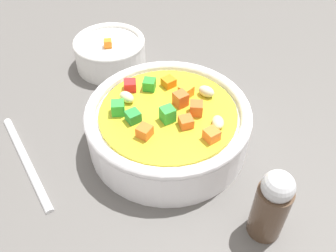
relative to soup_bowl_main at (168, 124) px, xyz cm
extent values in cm
cube|color=#565451|center=(0.00, -0.01, -3.81)|extent=(140.00, 140.00, 2.00)
cylinder|color=white|center=(0.00, -0.01, -0.68)|extent=(17.23, 17.23, 4.24)
torus|color=white|center=(0.00, -0.01, 1.80)|extent=(17.39, 17.39, 1.20)
cylinder|color=gold|center=(0.00, -0.01, 1.64)|extent=(14.38, 14.38, 0.40)
ellipsoid|color=beige|center=(-2.17, 4.13, 2.37)|extent=(1.33, 1.91, 1.06)
cube|color=orange|center=(-0.34, -2.70, 2.33)|extent=(1.71, 1.71, 0.98)
ellipsoid|color=beige|center=(2.44, -4.72, 2.22)|extent=(2.06, 2.13, 0.76)
cube|color=#D55C26|center=(1.99, -2.08, 2.51)|extent=(1.83, 1.83, 1.34)
cube|color=#268637|center=(-3.49, 1.31, 2.39)|extent=(1.45, 1.45, 1.09)
ellipsoid|color=beige|center=(4.80, -0.77, 2.42)|extent=(1.56, 2.03, 1.15)
cube|color=red|center=(-0.73, 5.48, 2.39)|extent=(1.81, 1.81, 1.10)
cube|color=green|center=(-0.83, -0.90, 2.60)|extent=(1.54, 1.54, 1.52)
cube|color=orange|center=(3.19, 0.71, 2.44)|extent=(1.41, 1.41, 1.19)
cube|color=orange|center=(-3.94, -1.10, 2.41)|extent=(1.62, 1.62, 1.14)
cube|color=orange|center=(0.58, -5.63, 2.40)|extent=(1.43, 1.43, 1.13)
cube|color=#E65C27|center=(1.73, 0.03, 2.58)|extent=(1.44, 1.44, 1.48)
cube|color=green|center=(0.94, 4.18, 2.43)|extent=(1.82, 1.82, 1.19)
cube|color=green|center=(-3.96, 3.21, 2.52)|extent=(1.81, 1.81, 1.35)
cube|color=orange|center=(2.90, 3.22, 2.32)|extent=(1.40, 1.40, 0.95)
cylinder|color=silver|center=(-13.29, 7.78, -2.37)|extent=(3.02, 14.73, 0.87)
cylinder|color=white|center=(3.75, 16.33, -1.01)|extent=(9.56, 9.56, 3.59)
torus|color=white|center=(3.75, 16.33, 0.97)|extent=(9.66, 9.66, 0.77)
cube|color=orange|center=(3.16, 15.66, 1.29)|extent=(1.41, 1.41, 1.01)
cylinder|color=#4C3828|center=(-0.56, -13.82, 0.12)|extent=(3.03, 3.03, 5.84)
sphere|color=silver|center=(-0.56, -13.82, 3.72)|extent=(2.72, 2.72, 2.72)
camera|label=1|loc=(-18.21, -20.84, 27.19)|focal=38.82mm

